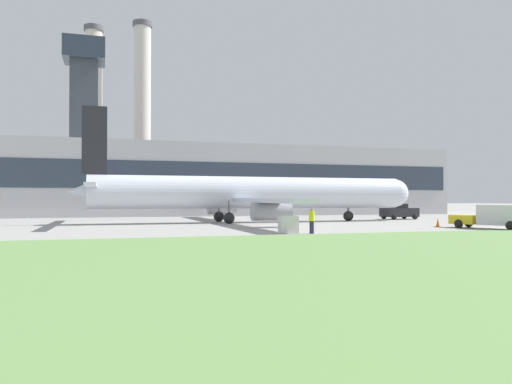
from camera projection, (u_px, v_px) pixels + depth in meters
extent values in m
plane|color=#999691|center=(220.00, 223.00, 49.00)|extent=(400.00, 400.00, 0.00)
cube|color=#668E4C|center=(507.00, 280.00, 14.09)|extent=(240.00, 37.00, 0.06)
cube|color=#B2B2B7|center=(181.00, 181.00, 73.99)|extent=(81.96, 15.09, 10.12)
cube|color=#2D3847|center=(189.00, 175.00, 66.73)|extent=(80.32, 0.16, 3.64)
cube|color=#383D47|center=(84.00, 139.00, 70.09)|extent=(3.73, 3.73, 21.71)
cube|color=#283342|center=(85.00, 51.00, 70.27)|extent=(5.60, 5.60, 2.98)
cylinder|color=beige|center=(93.00, 121.00, 99.52)|extent=(3.35, 3.35, 35.99)
cylinder|color=#4C4C51|center=(94.00, 29.00, 99.79)|extent=(3.85, 3.85, 1.01)
cylinder|color=beige|center=(142.00, 119.00, 99.80)|extent=(3.37, 3.37, 36.95)
cylinder|color=#4C4C51|center=(142.00, 25.00, 100.08)|extent=(3.88, 3.88, 1.01)
cylinder|color=silver|center=(255.00, 193.00, 50.12)|extent=(32.09, 3.18, 3.18)
sphere|color=silver|center=(394.00, 193.00, 54.81)|extent=(3.02, 3.02, 3.02)
cone|color=silver|center=(87.00, 192.00, 45.44)|extent=(3.50, 3.02, 3.02)
cube|color=#232328|center=(95.00, 140.00, 45.71)|extent=(2.23, 0.24, 6.30)
cube|color=silver|center=(91.00, 185.00, 40.86)|extent=(0.87, 9.92, 0.20)
cube|color=silver|center=(94.00, 188.00, 50.34)|extent=(0.87, 9.92, 0.20)
cube|color=silver|center=(267.00, 201.00, 41.13)|extent=(1.94, 16.53, 0.36)
cube|color=silver|center=(220.00, 200.00, 58.15)|extent=(1.94, 16.53, 0.36)
cylinder|color=gray|center=(271.00, 212.00, 41.08)|extent=(3.29, 1.50, 1.50)
cylinder|color=gray|center=(222.00, 208.00, 58.35)|extent=(3.29, 1.50, 1.50)
cylinder|color=#59595B|center=(348.00, 208.00, 53.14)|extent=(0.20, 0.20, 1.67)
sphere|color=black|center=(348.00, 216.00, 53.13)|extent=(1.07, 1.07, 1.07)
cylinder|color=#59595B|center=(229.00, 209.00, 47.07)|extent=(0.20, 0.20, 1.67)
sphere|color=black|center=(229.00, 218.00, 47.06)|extent=(1.07, 1.07, 1.07)
cylinder|color=#59595B|center=(219.00, 209.00, 51.26)|extent=(0.20, 0.20, 1.67)
sphere|color=black|center=(219.00, 217.00, 51.25)|extent=(1.07, 1.07, 1.07)
cube|color=#232328|center=(399.00, 212.00, 57.93)|extent=(4.06, 2.27, 1.01)
cube|color=black|center=(399.00, 206.00, 57.94)|extent=(1.44, 1.55, 0.50)
sphere|color=black|center=(415.00, 217.00, 57.39)|extent=(0.65, 0.65, 0.65)
sphere|color=black|center=(404.00, 216.00, 59.34)|extent=(0.65, 0.65, 0.65)
sphere|color=black|center=(394.00, 217.00, 56.50)|extent=(0.65, 0.65, 0.65)
sphere|color=black|center=(384.00, 216.00, 58.45)|extent=(0.65, 0.65, 0.65)
cube|color=yellow|center=(465.00, 219.00, 40.68)|extent=(2.53, 2.60, 0.73)
cube|color=silver|center=(503.00, 215.00, 38.45)|extent=(3.13, 3.89, 1.58)
sphere|color=black|center=(469.00, 223.00, 41.37)|extent=(0.70, 0.70, 0.70)
sphere|color=black|center=(459.00, 224.00, 40.19)|extent=(0.70, 0.70, 0.70)
sphere|color=black|center=(511.00, 226.00, 37.21)|extent=(0.70, 0.70, 0.70)
cylinder|color=#23283D|center=(312.00, 227.00, 33.64)|extent=(0.43, 0.43, 0.84)
cylinder|color=yellow|center=(312.00, 216.00, 33.65)|extent=(0.53, 0.53, 0.67)
sphere|color=tan|center=(312.00, 210.00, 33.66)|extent=(0.23, 0.23, 0.23)
cube|color=black|center=(438.00, 227.00, 41.55)|extent=(0.48, 0.48, 0.03)
cone|color=orange|center=(438.00, 223.00, 41.56)|extent=(0.34, 0.34, 0.75)
cube|color=silver|center=(288.00, 225.00, 34.19)|extent=(1.26, 0.75, 1.16)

